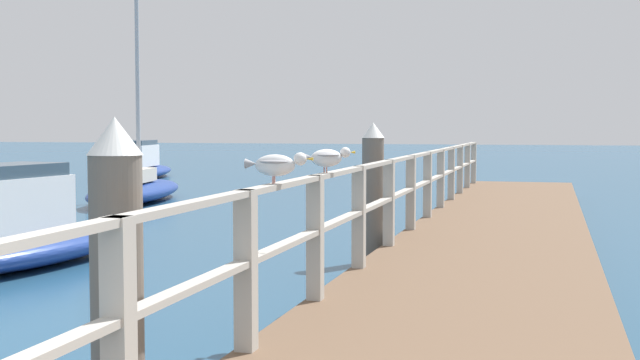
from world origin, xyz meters
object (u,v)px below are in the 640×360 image
object	(u,v)px
boat_4	(135,188)
boat_2	(139,166)
dock_piling_near	(117,287)
boat_5	(22,233)
dock_piling_far	(373,192)
seagull_background	(327,157)
seagull_foreground	(276,164)

from	to	relation	value
boat_4	boat_2	bearing A→B (deg)	107.30
dock_piling_near	boat_5	xyz separation A→B (m)	(-4.17, 5.15, -0.49)
dock_piling_far	boat_5	distance (m)	4.45
seagull_background	boat_4	distance (m)	13.13
dock_piling_far	dock_piling_near	bearing A→B (deg)	-90.00
dock_piling_near	boat_2	xyz separation A→B (m)	(-11.07, 21.52, -0.49)
boat_2	boat_4	xyz separation A→B (m)	(3.99, -7.89, -0.10)
seagull_foreground	boat_4	size ratio (longest dim) A/B	0.09
dock_piling_far	boat_4	distance (m)	9.97
dock_piling_near	seagull_foreground	size ratio (longest dim) A/B	3.81
dock_piling_far	seagull_foreground	size ratio (longest dim) A/B	3.81
seagull_foreground	boat_4	world-z (taller)	boat_4
seagull_background	boat_2	distance (m)	21.90
seagull_background	boat_4	size ratio (longest dim) A/B	0.07
boat_2	seagull_background	bearing A→B (deg)	110.58
dock_piling_near	seagull_background	distance (m)	2.96
dock_piling_far	seagull_foreground	distance (m)	5.16
seagull_foreground	seagull_background	xyz separation A→B (m)	(-0.00, 1.37, 0.00)
dock_piling_near	seagull_background	size ratio (longest dim) A/B	4.57
dock_piling_far	boat_4	xyz separation A→B (m)	(-7.07, 7.00, -0.59)
dock_piling_near	boat_2	world-z (taller)	dock_piling_near
boat_5	dock_piling_near	bearing A→B (deg)	135.12
seagull_background	seagull_foreground	bearing A→B (deg)	-39.10
dock_piling_far	boat_4	bearing A→B (deg)	135.29
dock_piling_far	boat_4	world-z (taller)	boat_4
boat_2	boat_5	size ratio (longest dim) A/B	1.31
seagull_background	boat_2	size ratio (longest dim) A/B	0.07
dock_piling_near	seagull_background	world-z (taller)	dock_piling_near
dock_piling_near	boat_2	distance (m)	24.20
dock_piling_near	dock_piling_far	world-z (taller)	same
seagull_foreground	seagull_background	distance (m)	1.37
boat_4	boat_5	xyz separation A→B (m)	(2.90, -8.47, 0.10)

